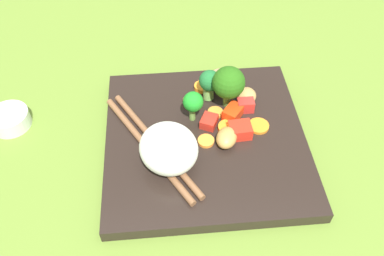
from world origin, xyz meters
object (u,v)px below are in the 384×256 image
at_px(rice_mound, 169,148).
at_px(carrot_slice_1, 215,113).
at_px(square_plate, 205,140).
at_px(chopstick_pair, 151,145).
at_px(sauce_cup, 10,119).
at_px(broccoli_floret_0, 229,83).

distance_m(rice_mound, carrot_slice_1, 0.11).
bearing_deg(rice_mound, square_plate, -47.81).
xyz_separation_m(square_plate, chopstick_pair, (-0.02, 0.08, 0.01)).
bearing_deg(chopstick_pair, sauce_cup, -140.75).
height_order(square_plate, sauce_cup, sauce_cup).
bearing_deg(rice_mound, broccoli_floret_0, -39.16).
bearing_deg(broccoli_floret_0, square_plate, 149.30).
bearing_deg(square_plate, broccoli_floret_0, -30.70).
distance_m(carrot_slice_1, chopstick_pair, 0.11).
bearing_deg(carrot_slice_1, square_plate, 158.09).
relative_size(square_plate, carrot_slice_1, 12.28).
height_order(chopstick_pair, sauce_cup, chopstick_pair).
bearing_deg(broccoli_floret_0, rice_mound, 140.84).
relative_size(broccoli_floret_0, chopstick_pair, 0.36).
height_order(rice_mound, broccoli_floret_0, broccoli_floret_0).
xyz_separation_m(square_plate, carrot_slice_1, (0.04, -0.02, 0.01)).
height_order(broccoli_floret_0, carrot_slice_1, broccoli_floret_0).
distance_m(carrot_slice_1, sauce_cup, 0.31).
bearing_deg(carrot_slice_1, rice_mound, 142.52).
distance_m(rice_mound, sauce_cup, 0.26).
bearing_deg(square_plate, carrot_slice_1, -21.91).
bearing_deg(rice_mound, chopstick_pair, 42.28).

